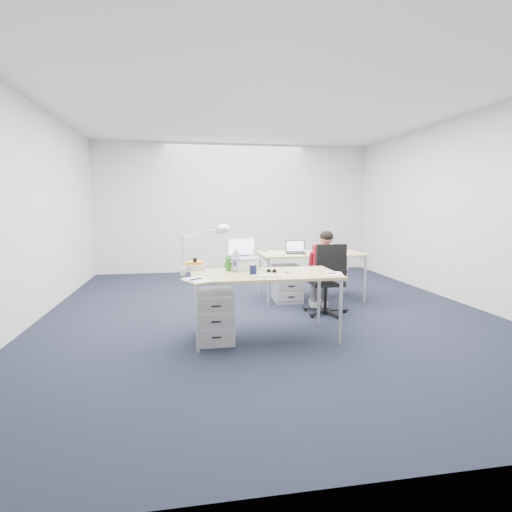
# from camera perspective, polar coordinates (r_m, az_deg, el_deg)

# --- Properties ---
(floor) EXTENTS (7.00, 7.00, 0.00)m
(floor) POSITION_cam_1_polar(r_m,az_deg,el_deg) (5.63, 1.56, -7.88)
(floor) COLOR black
(floor) RESTS_ON ground
(room) EXTENTS (6.02, 7.02, 2.80)m
(room) POSITION_cam_1_polar(r_m,az_deg,el_deg) (5.44, 1.63, 9.83)
(room) COLOR silver
(room) RESTS_ON ground
(desk_near) EXTENTS (1.60, 0.80, 0.73)m
(desk_near) POSITION_cam_1_polar(r_m,az_deg,el_deg) (4.40, 1.25, -3.06)
(desk_near) COLOR tan
(desk_near) RESTS_ON ground
(desk_far) EXTENTS (1.60, 0.80, 0.73)m
(desk_far) POSITION_cam_1_polar(r_m,az_deg,el_deg) (6.30, 7.86, 0.03)
(desk_far) COLOR tan
(desk_far) RESTS_ON ground
(office_chair) EXTENTS (0.63, 0.63, 0.97)m
(office_chair) POSITION_cam_1_polar(r_m,az_deg,el_deg) (5.49, 10.00, -5.41)
(office_chair) COLOR black
(office_chair) RESTS_ON ground
(seated_person) EXTENTS (0.36, 0.62, 1.13)m
(seated_person) POSITION_cam_1_polar(r_m,az_deg,el_deg) (5.59, 9.63, -2.09)
(seated_person) COLOR maroon
(seated_person) RESTS_ON ground
(drawer_pedestal_near) EXTENTS (0.40, 0.50, 0.55)m
(drawer_pedestal_near) POSITION_cam_1_polar(r_m,az_deg,el_deg) (4.41, -5.96, -8.51)
(drawer_pedestal_near) COLOR #AFB1B5
(drawer_pedestal_near) RESTS_ON ground
(drawer_pedestal_far) EXTENTS (0.40, 0.50, 0.55)m
(drawer_pedestal_far) POSITION_cam_1_polar(r_m,az_deg,el_deg) (6.18, 4.45, -3.90)
(drawer_pedestal_far) COLOR #AFB1B5
(drawer_pedestal_far) RESTS_ON ground
(silver_laptop) EXTENTS (0.39, 0.33, 0.36)m
(silver_laptop) POSITION_cam_1_polar(r_m,az_deg,el_deg) (4.58, -1.54, 0.24)
(silver_laptop) COLOR silver
(silver_laptop) RESTS_ON desk_near
(wireless_keyboard) EXTENTS (0.29, 0.14, 0.01)m
(wireless_keyboard) POSITION_cam_1_polar(r_m,az_deg,el_deg) (4.19, 1.31, -2.84)
(wireless_keyboard) COLOR white
(wireless_keyboard) RESTS_ON desk_near
(computer_mouse) EXTENTS (0.09, 0.10, 0.03)m
(computer_mouse) POSITION_cam_1_polar(r_m,az_deg,el_deg) (4.45, 4.47, -2.15)
(computer_mouse) COLOR white
(computer_mouse) RESTS_ON desk_near
(headphones) EXTENTS (0.20, 0.16, 0.03)m
(headphones) POSITION_cam_1_polar(r_m,az_deg,el_deg) (4.67, -2.35, -1.67)
(headphones) COLOR black
(headphones) RESTS_ON desk_near
(can_koozie) EXTENTS (0.09, 0.09, 0.12)m
(can_koozie) POSITION_cam_1_polar(r_m,az_deg,el_deg) (4.27, -0.42, -1.92)
(can_koozie) COLOR #13183D
(can_koozie) RESTS_ON desk_near
(water_bottle) EXTENTS (0.08, 0.08, 0.25)m
(water_bottle) POSITION_cam_1_polar(r_m,az_deg,el_deg) (4.52, -2.79, -0.57)
(water_bottle) COLOR silver
(water_bottle) RESTS_ON desk_near
(bear_figurine) EXTENTS (0.11, 0.10, 0.16)m
(bear_figurine) POSITION_cam_1_polar(r_m,az_deg,el_deg) (4.54, -4.01, -1.08)
(bear_figurine) COLOR #21741E
(bear_figurine) RESTS_ON desk_near
(book_stack) EXTENTS (0.26, 0.23, 0.10)m
(book_stack) POSITION_cam_1_polar(r_m,az_deg,el_deg) (4.65, -8.71, -1.39)
(book_stack) COLOR silver
(book_stack) RESTS_ON desk_near
(cordless_phone) EXTENTS (0.05, 0.04, 0.15)m
(cordless_phone) POSITION_cam_1_polar(r_m,az_deg,el_deg) (4.60, -8.71, -1.18)
(cordless_phone) COLOR black
(cordless_phone) RESTS_ON desk_near
(papers_left) EXTENTS (0.33, 0.39, 0.01)m
(papers_left) POSITION_cam_1_polar(r_m,az_deg,el_deg) (3.99, -8.31, -3.44)
(papers_left) COLOR #FAD991
(papers_left) RESTS_ON desk_near
(papers_right) EXTENTS (0.23, 0.29, 0.01)m
(papers_right) POSITION_cam_1_polar(r_m,az_deg,el_deg) (4.38, 10.99, -2.55)
(papers_right) COLOR #FAD991
(papers_right) RESTS_ON desk_near
(sunglasses) EXTENTS (0.13, 0.09, 0.03)m
(sunglasses) POSITION_cam_1_polar(r_m,az_deg,el_deg) (4.43, 2.25, -2.20)
(sunglasses) COLOR black
(sunglasses) RESTS_ON desk_near
(desk_lamp) EXTENTS (0.53, 0.32, 0.56)m
(desk_lamp) POSITION_cam_1_polar(r_m,az_deg,el_deg) (4.33, -8.22, 1.08)
(desk_lamp) COLOR silver
(desk_lamp) RESTS_ON desk_near
(dark_laptop) EXTENTS (0.33, 0.33, 0.21)m
(dark_laptop) POSITION_cam_1_polar(r_m,az_deg,el_deg) (6.17, 5.72, 1.34)
(dark_laptop) COLOR black
(dark_laptop) RESTS_ON desk_far
(far_cup) EXTENTS (0.08, 0.08, 0.11)m
(far_cup) POSITION_cam_1_polar(r_m,az_deg,el_deg) (6.66, 10.52, 1.25)
(far_cup) COLOR white
(far_cup) RESTS_ON desk_far
(far_papers) EXTENTS (0.24, 0.30, 0.01)m
(far_papers) POSITION_cam_1_polar(r_m,az_deg,el_deg) (6.30, 1.39, 0.55)
(far_papers) COLOR white
(far_papers) RESTS_ON desk_far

